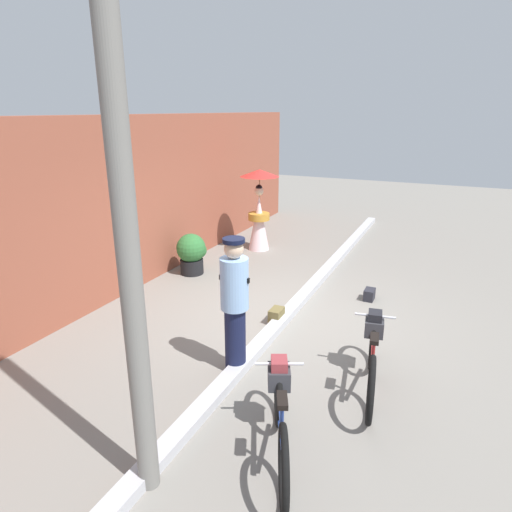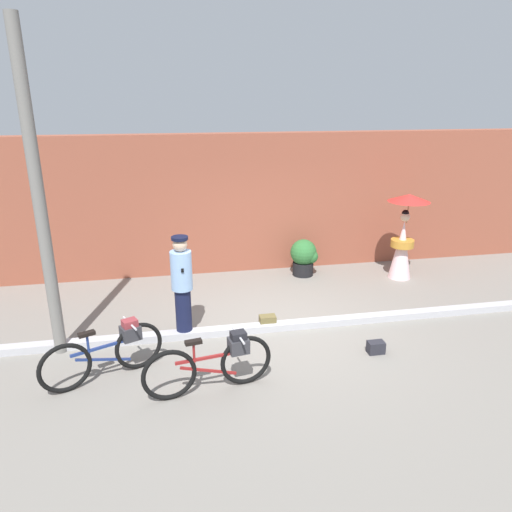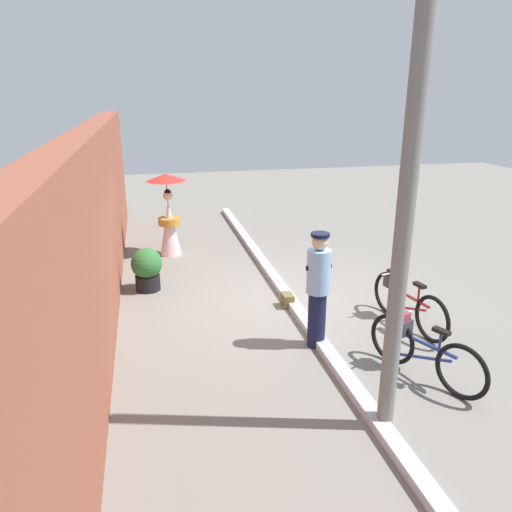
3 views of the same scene
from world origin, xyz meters
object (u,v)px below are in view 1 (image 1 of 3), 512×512
object	(u,v)px
bicycle_far_side	(280,414)
potted_plant_by_door	(192,252)
person_with_parasol	(259,209)
backpack_on_pavement	(370,294)
utility_pole	(125,217)
bicycle_near_officer	(372,355)
person_officer	(235,302)
backpack_spare	(277,316)

from	to	relation	value
bicycle_far_side	potted_plant_by_door	distance (m)	5.11
person_with_parasol	backpack_on_pavement	xyz separation A→B (m)	(-1.88, -2.94, -0.87)
utility_pole	bicycle_far_side	bearing A→B (deg)	-46.63
bicycle_near_officer	person_officer	size ratio (longest dim) A/B	1.02
bicycle_far_side	utility_pole	size ratio (longest dim) A/B	0.34
potted_plant_by_door	backpack_spare	size ratio (longest dim) A/B	2.94
bicycle_far_side	backpack_on_pavement	bearing A→B (deg)	-1.16
bicycle_near_officer	utility_pole	world-z (taller)	utility_pole
potted_plant_by_door	utility_pole	size ratio (longest dim) A/B	0.17
bicycle_far_side	utility_pole	world-z (taller)	utility_pole
person_with_parasol	utility_pole	size ratio (longest dim) A/B	0.39
person_with_parasol	utility_pole	world-z (taller)	utility_pole
bicycle_near_officer	person_with_parasol	xyz separation A→B (m)	(4.44, 3.44, 0.54)
bicycle_near_officer	person_officer	xyz separation A→B (m)	(-0.33, 1.61, 0.50)
bicycle_near_officer	utility_pole	size ratio (longest dim) A/B	0.37
person_officer	person_with_parasol	distance (m)	5.11
person_officer	potted_plant_by_door	xyz separation A→B (m)	(2.74, 2.37, -0.49)
potted_plant_by_door	backpack_on_pavement	size ratio (longest dim) A/B	3.17
potted_plant_by_door	backpack_spare	world-z (taller)	potted_plant_by_door
bicycle_near_officer	utility_pole	xyz separation A→B (m)	(-2.26, 1.47, 1.97)
bicycle_far_side	person_officer	xyz separation A→B (m)	(1.08, 1.03, 0.50)
bicycle_near_officer	bicycle_far_side	size ratio (longest dim) A/B	1.09
utility_pole	backpack_on_pavement	bearing A→B (deg)	-11.41
potted_plant_by_door	backpack_on_pavement	xyz separation A→B (m)	(0.15, -3.47, -0.34)
backpack_on_pavement	bicycle_near_officer	bearing A→B (deg)	-168.87
person_with_parasol	potted_plant_by_door	xyz separation A→B (m)	(-2.04, 0.53, -0.53)
bicycle_near_officer	backpack_on_pavement	distance (m)	2.62
backpack_on_pavement	person_with_parasol	bearing A→B (deg)	57.36
bicycle_near_officer	bicycle_far_side	distance (m)	1.53
person_with_parasol	potted_plant_by_door	size ratio (longest dim) A/B	2.27
backpack_on_pavement	utility_pole	distance (m)	5.42
utility_pole	person_officer	bearing A→B (deg)	4.07
person_officer	person_with_parasol	size ratio (longest dim) A/B	0.93
bicycle_near_officer	backpack_on_pavement	bearing A→B (deg)	11.13
person_with_parasol	utility_pole	distance (m)	7.12
utility_pole	bicycle_near_officer	bearing A→B (deg)	-33.16
person_officer	utility_pole	distance (m)	2.43
person_officer	backpack_spare	xyz separation A→B (m)	(1.41, 0.02, -0.80)
potted_plant_by_door	backpack_on_pavement	bearing A→B (deg)	-87.49
person_with_parasol	potted_plant_by_door	world-z (taller)	person_with_parasol
bicycle_far_side	person_with_parasol	distance (m)	6.54
backpack_spare	potted_plant_by_door	bearing A→B (deg)	60.60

